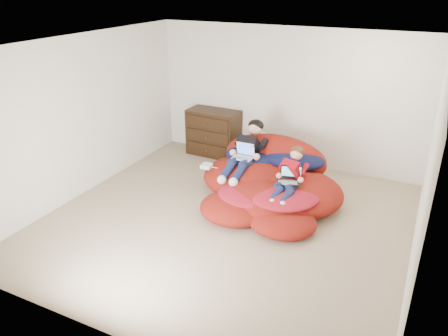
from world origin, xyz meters
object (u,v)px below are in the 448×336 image
(older_boy, at_px, (247,149))
(laptop_white, at_px, (244,154))
(dresser, at_px, (213,133))
(laptop_black, at_px, (290,178))
(younger_boy, at_px, (291,173))
(beanbag_pile, at_px, (270,183))

(older_boy, relative_size, laptop_white, 4.11)
(dresser, bearing_deg, laptop_black, -36.95)
(older_boy, height_order, laptop_white, older_boy)
(younger_boy, height_order, laptop_black, younger_boy)
(dresser, distance_m, laptop_white, 1.67)
(younger_boy, relative_size, laptop_black, 2.46)
(laptop_white, bearing_deg, younger_boy, -19.27)
(beanbag_pile, relative_size, older_boy, 1.84)
(dresser, xyz_separation_m, beanbag_pile, (1.66, -1.26, -0.19))
(beanbag_pile, bearing_deg, younger_boy, -30.00)
(older_boy, bearing_deg, dresser, 138.04)
(younger_boy, xyz_separation_m, laptop_white, (-0.90, 0.32, 0.03))
(older_boy, distance_m, laptop_black, 1.04)
(older_boy, bearing_deg, younger_boy, -26.59)
(laptop_white, bearing_deg, older_boy, 90.00)
(younger_boy, distance_m, laptop_white, 0.96)
(dresser, height_order, laptop_white, dresser)
(dresser, relative_size, beanbag_pile, 0.43)
(dresser, height_order, older_boy, older_boy)
(laptop_black, bearing_deg, younger_boy, 90.00)
(dresser, xyz_separation_m, laptop_black, (2.07, -1.55, 0.10))
(dresser, distance_m, older_boy, 1.58)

